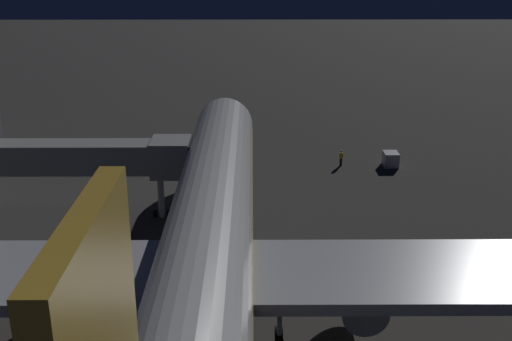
{
  "coord_description": "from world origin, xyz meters",
  "views": [
    {
      "loc": [
        -2.7,
        42.65,
        21.89
      ],
      "look_at": [
        -3.0,
        -8.25,
        3.5
      ],
      "focal_mm": 43.55,
      "sensor_mm": 36.0,
      "label": 1
    }
  ],
  "objects_px": {
    "airliner_at_gate": "(206,255)",
    "traffic_cone_nose_starboard": "(206,167)",
    "baggage_container_near_belt": "(391,159)",
    "traffic_cone_nose_port": "(248,167)",
    "ground_crew_near_nose_gear": "(341,157)",
    "jet_bridge": "(71,157)"
  },
  "relations": [
    {
      "from": "jet_bridge",
      "to": "traffic_cone_nose_port",
      "type": "height_order",
      "value": "jet_bridge"
    },
    {
      "from": "jet_bridge",
      "to": "traffic_cone_nose_port",
      "type": "xyz_separation_m",
      "value": [
        -14.59,
        -11.93,
        -5.11
      ]
    },
    {
      "from": "jet_bridge",
      "to": "baggage_container_near_belt",
      "type": "xyz_separation_m",
      "value": [
        -29.71,
        -13.0,
        -4.64
      ]
    },
    {
      "from": "ground_crew_near_nose_gear",
      "to": "baggage_container_near_belt",
      "type": "bearing_deg",
      "value": 178.81
    },
    {
      "from": "traffic_cone_nose_port",
      "to": "traffic_cone_nose_starboard",
      "type": "height_order",
      "value": "same"
    },
    {
      "from": "traffic_cone_nose_port",
      "to": "traffic_cone_nose_starboard",
      "type": "distance_m",
      "value": 4.4
    },
    {
      "from": "airliner_at_gate",
      "to": "traffic_cone_nose_starboard",
      "type": "bearing_deg",
      "value": -85.69
    },
    {
      "from": "airliner_at_gate",
      "to": "ground_crew_near_nose_gear",
      "type": "height_order",
      "value": "airliner_at_gate"
    },
    {
      "from": "jet_bridge",
      "to": "baggage_container_near_belt",
      "type": "distance_m",
      "value": 32.76
    },
    {
      "from": "baggage_container_near_belt",
      "to": "traffic_cone_nose_port",
      "type": "relative_size",
      "value": 3.34
    },
    {
      "from": "baggage_container_near_belt",
      "to": "ground_crew_near_nose_gear",
      "type": "distance_m",
      "value": 5.25
    },
    {
      "from": "traffic_cone_nose_starboard",
      "to": "traffic_cone_nose_port",
      "type": "bearing_deg",
      "value": 180.0
    },
    {
      "from": "baggage_container_near_belt",
      "to": "traffic_cone_nose_port",
      "type": "height_order",
      "value": "baggage_container_near_belt"
    },
    {
      "from": "airliner_at_gate",
      "to": "traffic_cone_nose_starboard",
      "type": "height_order",
      "value": "airliner_at_gate"
    },
    {
      "from": "traffic_cone_nose_port",
      "to": "ground_crew_near_nose_gear",
      "type": "bearing_deg",
      "value": -173.21
    },
    {
      "from": "jet_bridge",
      "to": "traffic_cone_nose_starboard",
      "type": "distance_m",
      "value": 16.51
    },
    {
      "from": "jet_bridge",
      "to": "traffic_cone_nose_starboard",
      "type": "height_order",
      "value": "jet_bridge"
    },
    {
      "from": "jet_bridge",
      "to": "ground_crew_near_nose_gear",
      "type": "xyz_separation_m",
      "value": [
        -24.46,
        -13.11,
        -4.44
      ]
    },
    {
      "from": "ground_crew_near_nose_gear",
      "to": "traffic_cone_nose_port",
      "type": "bearing_deg",
      "value": 6.79
    },
    {
      "from": "jet_bridge",
      "to": "baggage_container_near_belt",
      "type": "relative_size",
      "value": 12.63
    },
    {
      "from": "airliner_at_gate",
      "to": "traffic_cone_nose_port",
      "type": "height_order",
      "value": "airliner_at_gate"
    },
    {
      "from": "airliner_at_gate",
      "to": "jet_bridge",
      "type": "bearing_deg",
      "value": -54.29
    }
  ]
}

